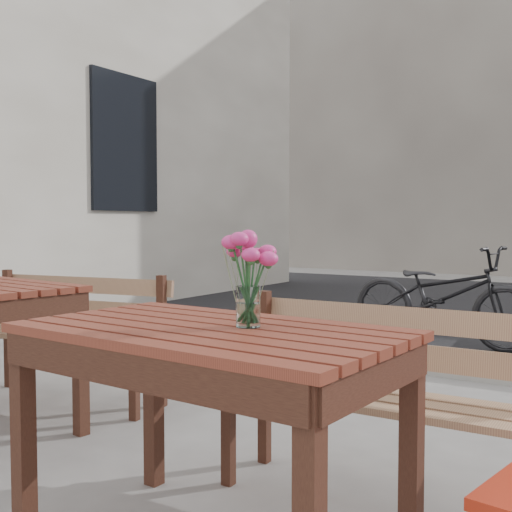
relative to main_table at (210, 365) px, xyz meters
The scene contains 5 objects.
main_table is the anchor object (origin of this frame).
main_bench 0.86m from the main_table, 66.99° to the left, with size 1.36×0.42×0.84m.
main_vase 0.36m from the main_table, 30.00° to the left, with size 0.18×0.18×0.33m.
second_bench 2.23m from the main_table, 149.56° to the left, with size 1.40×0.61×0.84m.
bicycle 4.25m from the main_table, 95.61° to the left, with size 0.62×1.78×0.94m, color black.
Camera 1 is at (1.03, -1.82, 1.15)m, focal length 45.00 mm.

